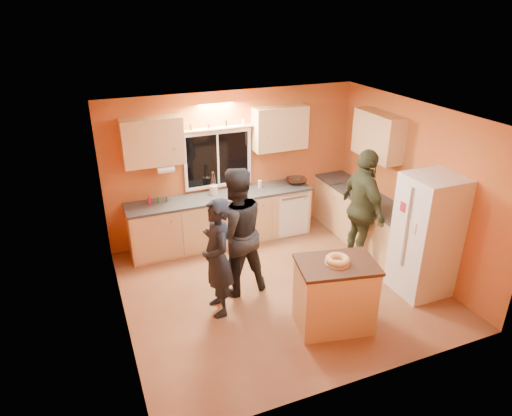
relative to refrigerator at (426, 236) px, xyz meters
name	(u,v)px	position (x,y,z in m)	size (l,w,h in m)	color
ground	(280,288)	(-1.89, 0.80, -0.90)	(4.50, 4.50, 0.00)	brown
room_shell	(278,177)	(-1.77, 1.21, 0.72)	(4.54, 4.04, 2.61)	#B16C2D
back_counter	(241,215)	(-1.88, 2.50, -0.45)	(4.23, 0.62, 0.90)	tan
right_counter	(372,225)	(0.06, 1.30, -0.45)	(0.62, 1.84, 0.90)	tan
refrigerator	(426,236)	(0.00, 0.00, 0.00)	(0.72, 0.70, 1.80)	silver
island	(335,294)	(-1.61, -0.24, -0.42)	(1.10, 0.86, 0.96)	tan
bundt_pastry	(338,260)	(-1.61, -0.24, 0.10)	(0.31, 0.31, 0.09)	tan
person_left	(217,258)	(-2.91, 0.63, -0.06)	(0.61, 0.40, 1.68)	black
person_center	(235,232)	(-2.51, 1.02, 0.06)	(0.93, 0.73, 1.92)	black
person_right	(363,209)	(-0.39, 1.00, 0.06)	(1.13, 0.47, 1.92)	#333C26
mixing_bowl	(297,181)	(-0.79, 2.52, 0.04)	(0.36, 0.36, 0.09)	black
utensil_crock	(214,190)	(-2.35, 2.57, 0.09)	(0.14, 0.14, 0.17)	beige
potted_plant	(411,211)	(0.11, 0.50, 0.16)	(0.29, 0.25, 0.32)	gray
red_box	(371,199)	(-0.01, 1.34, 0.04)	(0.16, 0.12, 0.07)	#B01B33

